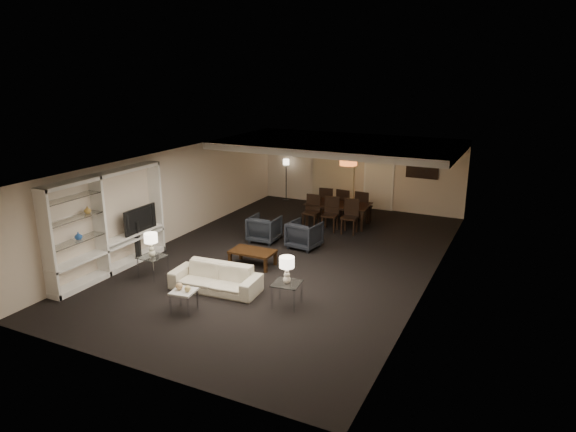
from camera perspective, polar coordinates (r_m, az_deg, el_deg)
The scene contains 35 objects.
floor at distance 12.94m, azimuth 0.00°, elevation -4.68°, with size 11.00×11.00×0.00m, color black.
ceiling at distance 12.27m, azimuth 0.00°, elevation 6.29°, with size 7.00×11.00×0.02m, color silver.
wall_back at distance 17.53m, azimuth 7.92°, elevation 5.01°, with size 7.00×0.02×2.50m, color beige.
wall_front at distance 8.26m, azimuth -17.14°, elevation -8.65°, with size 7.00×0.02×2.50m, color beige.
wall_left at distance 14.38m, azimuth -12.65°, elevation 2.28°, with size 0.02×11.00×2.50m, color beige.
wall_right at distance 11.52m, azimuth 15.86°, elevation -1.42°, with size 0.02×11.00×2.50m, color beige.
ceiling_soffit at distance 15.47m, azimuth 5.73°, elevation 7.91°, with size 7.00×4.00×0.20m, color silver.
curtains at distance 17.76m, azimuth 5.06°, elevation 5.08°, with size 1.50×0.12×2.40m, color beige.
door at distance 17.34m, azimuth 10.06°, elevation 4.12°, with size 0.90×0.05×2.10m, color silver.
painting at distance 16.92m, azimuth 14.70°, elevation 5.26°, with size 0.95×0.04×0.65m, color #142D38.
media_unit at distance 12.42m, azimuth -19.35°, elevation -0.82°, with size 0.38×3.40×2.35m, color white, non-canonical shape.
pendant_light at distance 15.45m, azimuth 6.73°, elevation 6.07°, with size 0.52×0.52×0.24m, color #D8591E.
sofa at distance 11.15m, azimuth -8.06°, elevation -6.84°, with size 1.94×0.76×0.57m, color beige.
coffee_table at distance 12.44m, azimuth -3.94°, elevation -4.67°, with size 1.06×0.62×0.38m, color black, non-canonical shape.
armchair_left at distance 14.06m, azimuth -2.64°, elevation -1.42°, with size 0.77×0.79×0.72m, color black.
armchair_right at distance 13.55m, azimuth 1.83°, elevation -2.09°, with size 0.77×0.79×0.72m, color black.
side_table_left at distance 12.14m, azimuth -14.77°, elevation -5.45°, with size 0.53×0.53×0.50m, color white, non-canonical shape.
side_table_right at distance 10.38m, azimuth -0.13°, elevation -8.70°, with size 0.53×0.53×0.50m, color silver, non-canonical shape.
table_lamp_left at distance 11.96m, azimuth -14.95°, elevation -3.12°, with size 0.30×0.30×0.55m, color beige, non-canonical shape.
table_lamp_right at distance 10.17m, azimuth -0.13°, elevation -6.03°, with size 0.30×0.30×0.55m, color white, non-canonical shape.
marble_table at distance 10.37m, azimuth -11.46°, elevation -9.24°, with size 0.44×0.44×0.44m, color silver, non-canonical shape.
gold_gourd_a at distance 10.30m, azimuth -12.00°, elevation -7.65°, with size 0.14×0.14×0.14m, color tan.
gold_gourd_b at distance 10.19m, azimuth -11.10°, elevation -7.92°, with size 0.12×0.12×0.12m, color #DDBF75.
television at distance 13.05m, azimuth -16.45°, elevation -0.31°, with size 0.14×1.06×0.61m, color black.
vase_blue at distance 11.87m, azimuth -22.27°, elevation -2.06°, with size 0.16×0.16×0.17m, color #2655A5.
vase_amber at distance 11.94m, azimuth -21.39°, elevation 0.63°, with size 0.15×0.15×0.16m, color #B98E3D.
floor_speaker at distance 13.06m, azimuth -16.38°, elevation -2.78°, with size 0.11×0.11×1.03m, color black.
dining_table at distance 15.59m, azimuth 5.54°, elevation 0.20°, with size 1.89×1.06×0.67m, color black.
chair_nl at distance 15.18m, azimuth 2.58°, elevation 0.45°, with size 0.46×0.46×0.99m, color black, non-canonical shape.
chair_nm at distance 14.96m, azimuth 4.68°, elevation 0.18°, with size 0.46×0.46×0.99m, color black, non-canonical shape.
chair_nr at distance 14.77m, azimuth 6.85°, elevation -0.11°, with size 0.46×0.46×0.99m, color black, non-canonical shape.
chair_fl at distance 16.34m, azimuth 4.39°, elevation 1.57°, with size 0.46×0.46×0.99m, color black, non-canonical shape.
chair_fm at distance 16.14m, azimuth 6.37°, elevation 1.33°, with size 0.46×0.46×0.99m, color black, non-canonical shape.
chair_fr at distance 15.96m, azimuth 8.40°, elevation 1.08°, with size 0.46×0.46×0.99m, color black, non-canonical shape.
floor_lamp at distance 18.32m, azimuth -0.21°, elevation 4.04°, with size 0.22×0.22×1.49m, color black, non-canonical shape.
Camera 1 is at (5.29, -10.87, 4.63)m, focal length 32.00 mm.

